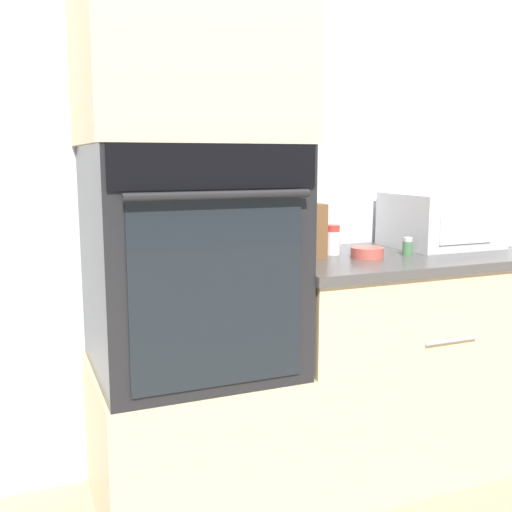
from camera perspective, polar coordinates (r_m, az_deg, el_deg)
wall_back at (r=2.42m, az=-0.96°, el=9.82°), size 8.00×0.05×2.50m
oven_cabinet_base at (r=2.22m, az=-6.03°, el=-16.68°), size 0.67×0.60×0.52m
wall_oven at (r=2.02m, az=-6.31°, el=-0.30°), size 0.65×0.64×0.75m
oven_cabinet_upper at (r=2.03m, az=-6.72°, el=19.59°), size 0.67×0.60×0.65m
counter_unit at (r=2.51m, az=13.31°, el=-9.44°), size 1.07×0.63×0.86m
microwave at (r=2.61m, az=17.19°, el=3.31°), size 0.40×0.36×0.22m
knife_block at (r=2.23m, az=4.69°, el=2.49°), size 0.11×0.15×0.25m
bowl at (r=2.26m, az=10.53°, el=0.32°), size 0.12×0.12×0.04m
condiment_jar_near at (r=2.36m, az=4.13°, el=1.54°), size 0.05×0.05×0.10m
condiment_jar_mid at (r=2.31m, az=7.31°, el=1.50°), size 0.06×0.06×0.11m
condiment_jar_far at (r=2.34m, az=14.23°, el=0.87°), size 0.04×0.04×0.07m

